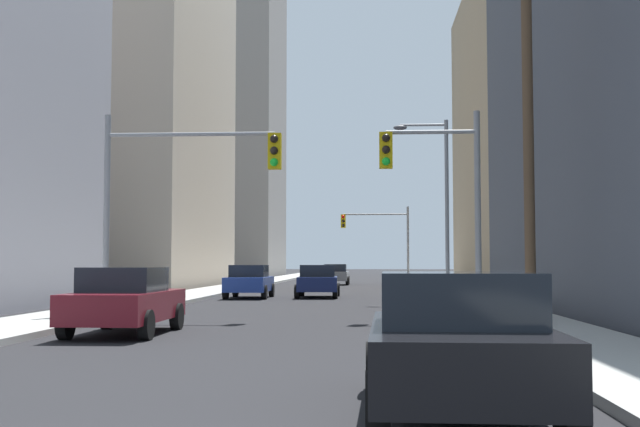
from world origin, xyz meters
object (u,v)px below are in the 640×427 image
Objects in this scene: sedan_navy at (318,281)px; sedan_blue at (249,281)px; traffic_signal_near_right at (435,180)px; sedan_maroon at (125,300)px; sedan_black at (457,342)px; traffic_signal_near_left at (184,178)px; sedan_grey at (336,274)px; traffic_signal_far_right at (378,231)px.

sedan_blue is (-3.11, -0.84, 0.00)m from sedan_navy.
sedan_navy is 15.30m from traffic_signal_near_right.
sedan_maroon and sedan_navy have the same top height.
sedan_blue is at bearing 118.70° from traffic_signal_near_right.
sedan_blue is (-6.37, 27.84, 0.00)m from sedan_black.
sedan_black is at bearing -66.21° from traffic_signal_near_left.
sedan_grey is 36.02m from traffic_signal_near_left.
sedan_navy is 3.22m from sedan_blue.
sedan_navy is 0.71× the size of traffic_signal_far_right.
sedan_black is 28.56m from sedan_blue.
sedan_blue is at bearing 90.19° from traffic_signal_near_left.
sedan_maroon is at bearing -99.27° from sedan_navy.
sedan_maroon is at bearing -98.14° from traffic_signal_far_right.
sedan_black is 14.74m from traffic_signal_near_right.
traffic_signal_near_left is (-3.06, -14.33, 3.34)m from sedan_navy.
sedan_blue is at bearing -97.97° from sedan_grey.
traffic_signal_near_right is at bearing -0.01° from traffic_signal_near_left.
traffic_signal_far_right reaches higher than sedan_grey.
sedan_navy is 0.71× the size of traffic_signal_near_left.
sedan_black and sedan_navy have the same top height.
sedan_maroon is at bearing -94.46° from sedan_grey.
sedan_navy is at bearing 80.73° from sedan_maroon.
traffic_signal_far_right is at bearing 91.64° from traffic_signal_near_right.
traffic_signal_near_left is at bearing -99.03° from traffic_signal_far_right.
traffic_signal_far_right is (3.16, 3.46, 3.34)m from sedan_grey.
sedan_blue is 15.72m from traffic_signal_near_right.
sedan_maroon is 44.92m from traffic_signal_far_right.
traffic_signal_near_right is (7.46, 5.15, 3.23)m from sedan_maroon.
traffic_signal_near_left is (0.04, -13.50, 3.34)m from sedan_blue.
sedan_blue is 22.46m from sedan_grey.
sedan_blue is 0.70× the size of traffic_signal_near_left.
traffic_signal_near_right and traffic_signal_far_right have the same top height.
traffic_signal_near_right is at bearing 85.92° from sedan_black.
sedan_maroon and sedan_blue have the same top height.
traffic_signal_near_right is 39.21m from traffic_signal_far_right.
sedan_maroon is 9.62m from traffic_signal_near_right.
traffic_signal_far_right is at bearing 47.58° from sedan_grey.
sedan_navy is 0.71× the size of traffic_signal_near_right.
sedan_blue is 0.70× the size of traffic_signal_near_right.
sedan_black is 1.01× the size of sedan_blue.
traffic_signal_far_right is at bearing 90.10° from sedan_black.
traffic_signal_near_left is at bearing 88.69° from sedan_maroon.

